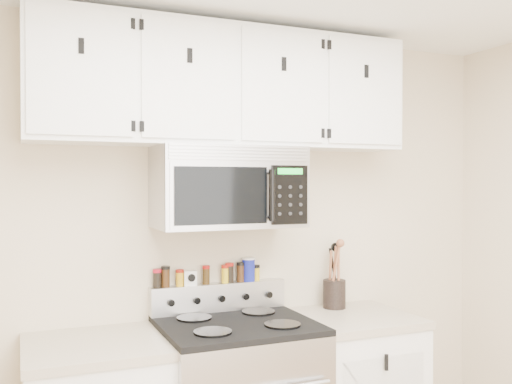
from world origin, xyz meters
The scene contains 14 objects.
back_wall centered at (0.00, 1.75, 1.25)m, with size 3.50×0.01×2.50m, color beige.
microwave centered at (0.00, 1.55, 1.63)m, with size 0.76×0.44×0.42m.
upper_cabinets centered at (0.00, 1.58, 2.15)m, with size 2.00×0.35×0.62m.
utensil_crock centered at (0.69, 1.63, 1.02)m, with size 0.13×0.13×0.38m.
kitchen_timer centered at (-0.16, 1.71, 1.14)m, with size 0.07×0.06×0.08m, color white.
salt_canister centered at (0.18, 1.71, 1.17)m, with size 0.07×0.07×0.13m.
spice_jar_0 centered at (-0.34, 1.71, 1.15)m, with size 0.05×0.05×0.10m.
spice_jar_1 centered at (-0.30, 1.71, 1.16)m, with size 0.05×0.05×0.11m.
spice_jar_2 centered at (-0.22, 1.71, 1.15)m, with size 0.04×0.04×0.09m.
spice_jar_3 centered at (-0.07, 1.71, 1.15)m, with size 0.04×0.04×0.10m.
spice_jar_4 centered at (0.04, 1.71, 1.15)m, with size 0.04×0.04×0.10m.
spice_jar_5 centered at (0.06, 1.71, 1.15)m, with size 0.05×0.05×0.11m.
spice_jar_6 centered at (0.13, 1.71, 1.15)m, with size 0.04×0.04×0.11m.
spice_jar_7 centered at (0.22, 1.71, 1.14)m, with size 0.04×0.04×0.09m.
Camera 1 is at (-1.02, -1.24, 1.66)m, focal length 40.00 mm.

